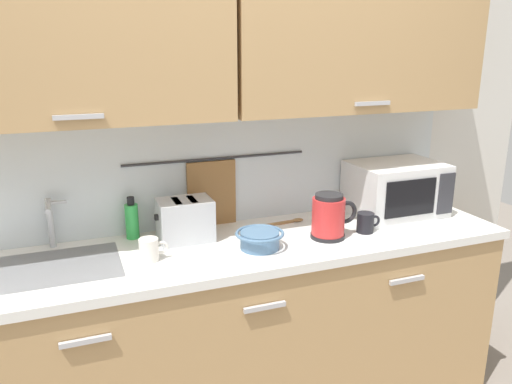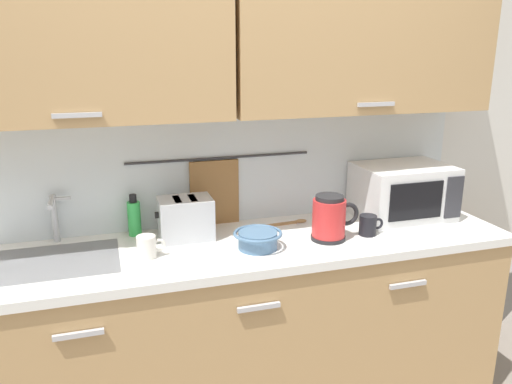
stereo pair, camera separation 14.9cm
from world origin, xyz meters
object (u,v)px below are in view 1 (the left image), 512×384
Objects in this scene: mug_by_kettle at (366,223)px; wooden_spoon at (285,222)px; mug_near_sink at (150,250)px; toaster at (185,220)px; microwave at (396,188)px; mixing_bowl at (260,239)px; dish_soap_bottle at (132,220)px; electric_kettle at (329,217)px.

mug_by_kettle reaches higher than wooden_spoon.
toaster is at bearing 42.40° from mug_near_sink.
microwave reaches higher than toaster.
mixing_bowl is 0.35m from wooden_spoon.
microwave is at bearing 32.75° from mug_by_kettle.
toaster is at bearing 165.84° from mug_by_kettle.
mug_by_kettle is at bearing -38.92° from wooden_spoon.
microwave is 1.12m from toaster.
dish_soap_bottle reaches higher than mug_by_kettle.
mug_near_sink is at bearing -84.04° from dish_soap_bottle.
electric_kettle is at bearing 1.53° from mixing_bowl.
wooden_spoon is at bearing 47.51° from mixing_bowl.
mug_near_sink is at bearing 175.13° from mixing_bowl.
dish_soap_bottle is at bearing 95.96° from mug_near_sink.
dish_soap_bottle is 0.25m from toaster.
toaster is 0.52m from wooden_spoon.
mixing_bowl reaches higher than wooden_spoon.
mug_by_kettle is 0.40m from wooden_spoon.
mixing_bowl is (0.50, -0.32, -0.04)m from dish_soap_bottle.
microwave is 0.36m from mug_by_kettle.
toaster is at bearing 142.32° from mixing_bowl.
mug_near_sink is 0.26m from toaster.
mug_by_kettle is at bearing -147.25° from microwave.
wooden_spoon is (0.70, 0.22, -0.04)m from mug_near_sink.
dish_soap_bottle reaches higher than mixing_bowl.
toaster is (-1.12, 0.02, -0.04)m from microwave.
microwave is at bearing -5.39° from dish_soap_bottle.
mug_by_kettle reaches higher than mixing_bowl.
mug_near_sink reaches higher than mixing_bowl.
dish_soap_bottle is at bearing 174.61° from microwave.
electric_kettle is at bearing -20.55° from dish_soap_bottle.
toaster reaches higher than mug_near_sink.
mixing_bowl is (-0.84, -0.20, -0.09)m from microwave.
electric_kettle is 0.89× the size of toaster.
mug_near_sink is (-1.31, -0.16, -0.09)m from microwave.
dish_soap_bottle is 1.63× the size of mug_by_kettle.
toaster reaches higher than mug_by_kettle.
microwave is 2.35× the size of dish_soap_bottle.
microwave reaches higher than wooden_spoon.
electric_kettle is 1.89× the size of mug_by_kettle.
wooden_spoon is (-0.60, 0.06, -0.13)m from microwave.
mug_near_sink is at bearing -162.95° from wooden_spoon.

